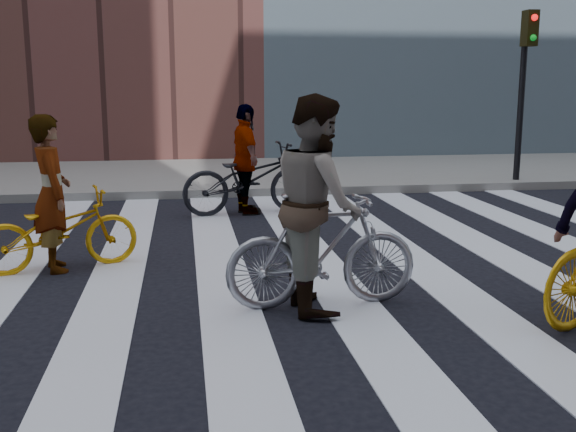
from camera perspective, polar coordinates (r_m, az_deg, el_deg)
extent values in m
plane|color=black|center=(7.38, 7.42, -4.60)|extent=(100.00, 100.00, 0.00)
cube|color=gray|center=(14.58, -0.82, 3.58)|extent=(100.00, 5.00, 0.15)
cube|color=white|center=(7.33, -23.03, -5.49)|extent=(0.55, 10.00, 0.01)
cube|color=white|center=(7.13, -14.41, -5.38)|extent=(0.55, 10.00, 0.01)
cube|color=white|center=(7.11, -5.51, -5.13)|extent=(0.55, 10.00, 0.01)
cube|color=white|center=(7.25, 3.23, -4.77)|extent=(0.55, 10.00, 0.01)
cube|color=white|center=(7.55, 11.45, -4.33)|extent=(0.55, 10.00, 0.01)
cube|color=white|center=(7.99, 18.88, -3.86)|extent=(0.55, 10.00, 0.01)
cylinder|color=black|center=(13.81, 19.11, 8.91)|extent=(0.12, 0.12, 3.20)
cube|color=black|center=(13.70, 19.79, 14.73)|extent=(0.22, 0.28, 0.65)
sphere|color=red|center=(13.59, 20.15, 15.50)|extent=(0.12, 0.12, 0.12)
sphere|color=#0CCC26|center=(13.56, 20.05, 13.99)|extent=(0.12, 0.12, 0.12)
imported|color=orange|center=(7.66, -18.83, -1.16)|extent=(1.77, 1.07, 0.88)
imported|color=#9A9AA3|center=(6.04, 2.92, -2.91)|extent=(1.77, 0.58, 1.05)
imported|color=black|center=(10.42, -3.30, 3.17)|extent=(2.19, 1.09, 1.10)
imported|color=slate|center=(7.60, -19.39, 1.80)|extent=(0.57, 0.71, 1.68)
imported|color=slate|center=(5.94, 2.49, 1.10)|extent=(0.77, 0.96, 1.91)
imported|color=slate|center=(10.38, -3.59, 4.78)|extent=(0.58, 1.05, 1.69)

